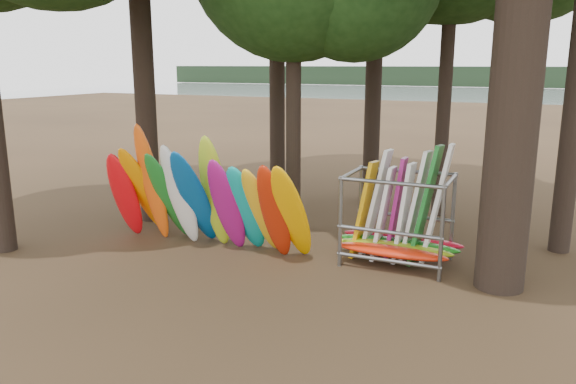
% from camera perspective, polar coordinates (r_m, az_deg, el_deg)
% --- Properties ---
extents(ground, '(120.00, 120.00, 0.00)m').
position_cam_1_polar(ground, '(12.95, -0.53, -7.64)').
color(ground, '#47331E').
rests_on(ground, ground).
extents(lake, '(160.00, 160.00, 0.00)m').
position_cam_1_polar(lake, '(71.31, 20.61, 8.44)').
color(lake, gray).
rests_on(lake, ground).
extents(far_shore, '(160.00, 4.00, 4.00)m').
position_cam_1_polar(far_shore, '(121.12, 22.54, 10.74)').
color(far_shore, black).
rests_on(far_shore, ground).
extents(kayak_row, '(5.57, 2.22, 3.25)m').
position_cam_1_polar(kayak_row, '(13.92, -8.38, -0.84)').
color(kayak_row, red).
rests_on(kayak_row, ground).
extents(storage_rack, '(2.92, 1.57, 2.86)m').
position_cam_1_polar(storage_rack, '(13.19, 11.09, -3.01)').
color(storage_rack, slate).
rests_on(storage_rack, ground).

